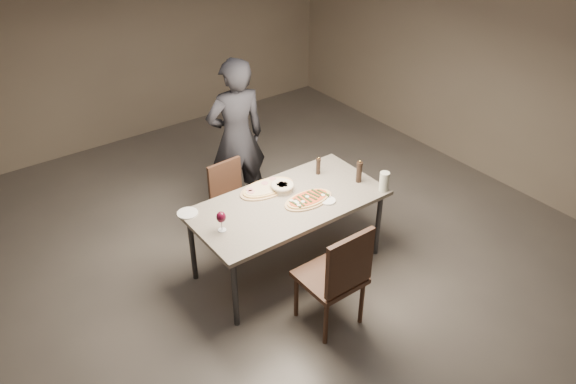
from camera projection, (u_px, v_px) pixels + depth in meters
room at (288, 137)px, 4.75m from camera, size 7.00×7.00×7.00m
dining_table at (288, 206)px, 5.13m from camera, size 1.80×0.90×0.75m
zucchini_pizza at (308, 199)px, 5.10m from camera, size 0.50×0.27×0.05m
ham_pizza at (267, 188)px, 5.26m from camera, size 0.56×0.31×0.04m
bread_basket at (282, 187)px, 5.22m from camera, size 0.22×0.22×0.08m
oil_dish at (328, 201)px, 5.09m from camera, size 0.14×0.14×0.02m
pepper_mill_left at (318, 166)px, 5.46m from camera, size 0.05×0.05×0.19m
pepper_mill_right at (359, 172)px, 5.33m from camera, size 0.06×0.06×0.24m
carafe at (384, 182)px, 5.21m from camera, size 0.09×0.09×0.19m
wine_glass at (221, 218)px, 4.66m from camera, size 0.08×0.08×0.19m
side_plate at (187, 213)px, 4.93m from camera, size 0.19×0.19×0.01m
chair_near at (338, 274)px, 4.53m from camera, size 0.48×0.48×1.02m
chair_far at (231, 198)px, 5.66m from camera, size 0.42×0.42×0.84m
diner at (236, 138)px, 5.88m from camera, size 0.69×0.51×1.75m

